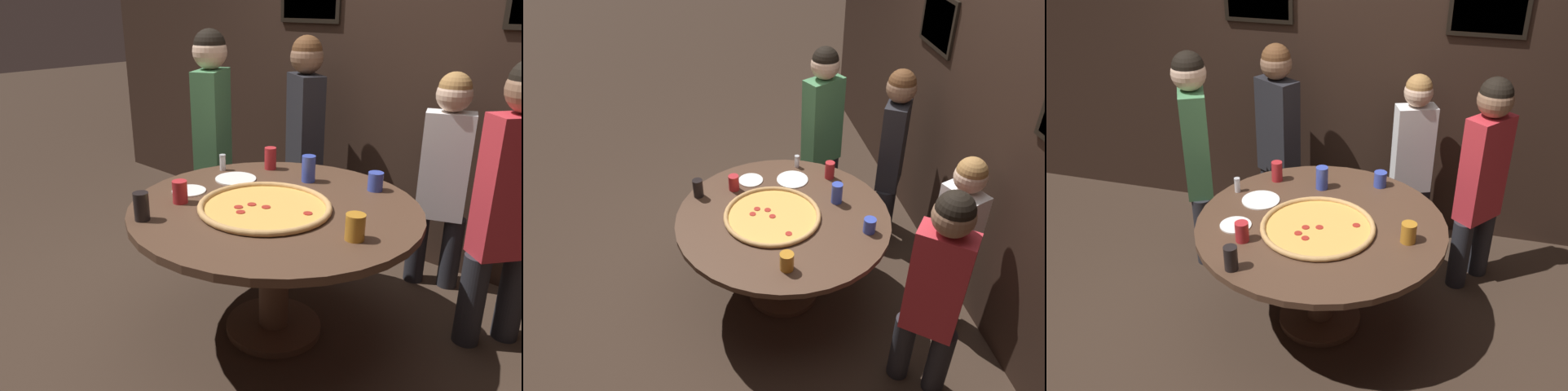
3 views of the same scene
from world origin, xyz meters
The scene contains 17 objects.
ground_plane centered at (0.00, 0.00, 0.00)m, with size 24.00×24.00×0.00m, color #38281E.
back_wall centered at (0.00, 1.33, 1.30)m, with size 6.40×0.08×2.60m.
dining_table centered at (0.00, 0.00, 0.60)m, with size 1.46×1.46×0.74m.
giant_pizza centered at (0.00, -0.08, 0.75)m, with size 0.66×0.66×0.03m.
drink_cup_near_left centered at (-0.09, 0.40, 0.81)m, with size 0.08×0.08×0.15m, color #384CB7.
drink_cup_far_right centered at (-0.40, 0.43, 0.81)m, with size 0.07×0.07×0.13m, color #B22328.
drink_cup_beside_pizza centered at (0.51, -0.07, 0.80)m, with size 0.09×0.09×0.12m, color #BC7A23.
drink_cup_centre_back centered at (-0.34, -0.56, 0.81)m, with size 0.07×0.07×0.14m, color black.
drink_cup_by_shaker centered at (0.26, 0.53, 0.79)m, with size 0.08×0.08×0.10m, color #384CB7.
drink_cup_far_left centered at (-0.37, -0.30, 0.80)m, with size 0.08×0.08×0.12m, color #B22328.
white_plate_left_side centered at (-0.42, 0.14, 0.74)m, with size 0.24×0.24×0.01m, color white.
white_plate_near_front centered at (-0.47, -0.17, 0.74)m, with size 0.18×0.18×0.01m, color white.
condiment_shaker centered at (-0.60, 0.21, 0.79)m, with size 0.04×0.04×0.10m.
diner_side_left centered at (-0.57, 0.98, 0.85)m, with size 0.39×0.31×1.49m.
diner_far_left centered at (0.41, 1.06, 0.76)m, with size 0.35×0.24×1.33m.
diner_far_right centered at (0.90, 0.70, 0.83)m, with size 0.33×0.37×1.47m.
diner_centre_back centered at (-1.01, 0.51, 0.87)m, with size 0.30×0.40×1.54m.
Camera 1 is at (1.54, -1.79, 1.70)m, focal length 35.00 mm.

